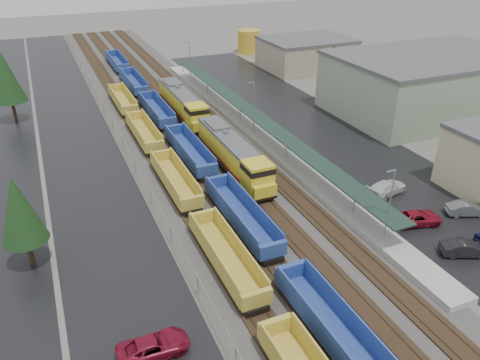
% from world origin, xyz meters
% --- Properties ---
extents(ballast_strip, '(20.00, 160.00, 0.08)m').
position_xyz_m(ballast_strip, '(0.00, 60.00, 0.04)').
color(ballast_strip, '#302D2B').
rests_on(ballast_strip, ground).
extents(trackbed, '(14.60, 160.00, 0.22)m').
position_xyz_m(trackbed, '(-0.00, 60.00, 0.16)').
color(trackbed, black).
rests_on(trackbed, ground).
extents(west_parking_lot, '(10.00, 160.00, 0.02)m').
position_xyz_m(west_parking_lot, '(-15.00, 60.00, 0.01)').
color(west_parking_lot, black).
rests_on(west_parking_lot, ground).
extents(west_road, '(9.00, 160.00, 0.02)m').
position_xyz_m(west_road, '(-25.00, 60.00, 0.01)').
color(west_road, black).
rests_on(west_road, ground).
extents(east_commuter_lot, '(16.00, 100.00, 0.02)m').
position_xyz_m(east_commuter_lot, '(19.00, 50.00, 0.01)').
color(east_commuter_lot, black).
rests_on(east_commuter_lot, ground).
extents(station_platform, '(3.00, 80.00, 8.00)m').
position_xyz_m(station_platform, '(9.50, 50.01, 0.73)').
color(station_platform, '#9E9B93').
rests_on(station_platform, ground).
extents(chainlink_fence, '(0.08, 160.04, 2.02)m').
position_xyz_m(chainlink_fence, '(-9.50, 58.44, 1.61)').
color(chainlink_fence, gray).
rests_on(chainlink_fence, ground).
extents(industrial_buildings, '(32.52, 75.30, 9.50)m').
position_xyz_m(industrial_buildings, '(37.76, 45.85, 4.25)').
color(industrial_buildings, '#BBAF8F').
rests_on(industrial_buildings, ground).
extents(tree_west_near, '(3.96, 3.96, 9.00)m').
position_xyz_m(tree_west_near, '(-22.00, 30.00, 5.82)').
color(tree_west_near, '#332316').
rests_on(tree_west_near, ground).
extents(tree_west_far, '(4.84, 4.84, 11.00)m').
position_xyz_m(tree_west_far, '(-23.00, 70.00, 7.12)').
color(tree_west_far, '#332316').
rests_on(tree_west_far, ground).
extents(tree_east, '(4.40, 4.40, 10.00)m').
position_xyz_m(tree_east, '(28.00, 58.00, 6.47)').
color(tree_east, '#332316').
rests_on(tree_east, ground).
extents(locomotive_lead, '(2.96, 19.53, 4.42)m').
position_xyz_m(locomotive_lead, '(2.00, 39.80, 2.36)').
color(locomotive_lead, black).
rests_on(locomotive_lead, ground).
extents(locomotive_trail, '(2.96, 19.53, 4.42)m').
position_xyz_m(locomotive_trail, '(2.00, 60.80, 2.36)').
color(locomotive_trail, black).
rests_on(locomotive_trail, ground).
extents(well_string_yellow, '(2.69, 92.76, 2.39)m').
position_xyz_m(well_string_yellow, '(-6.00, 30.42, 1.18)').
color(well_string_yellow, '#A48D2D').
rests_on(well_string_yellow, ground).
extents(well_string_blue, '(2.76, 118.14, 2.45)m').
position_xyz_m(well_string_blue, '(-2.00, 45.45, 1.21)').
color(well_string_blue, navy).
rests_on(well_string_blue, ground).
extents(storage_tank, '(5.44, 5.44, 5.44)m').
position_xyz_m(storage_tank, '(30.70, 98.57, 2.72)').
color(storage_tank, gold).
rests_on(storage_tank, ground).
extents(parked_car_west_c, '(2.54, 5.26, 1.44)m').
position_xyz_m(parked_car_west_c, '(-14.39, 15.50, 0.72)').
color(parked_car_west_c, maroon).
rests_on(parked_car_west_c, ground).
extents(parked_car_east_a, '(3.27, 4.72, 1.47)m').
position_xyz_m(parked_car_east_a, '(15.13, 15.34, 0.74)').
color(parked_car_east_a, black).
rests_on(parked_car_east_a, ground).
extents(parked_car_east_b, '(3.53, 5.49, 1.41)m').
position_xyz_m(parked_car_east_b, '(14.82, 21.27, 0.70)').
color(parked_car_east_b, maroon).
rests_on(parked_car_east_b, ground).
extents(parked_car_east_c, '(3.40, 5.89, 1.61)m').
position_xyz_m(parked_car_east_c, '(15.90, 27.55, 0.80)').
color(parked_car_east_c, silver).
rests_on(parked_car_east_c, ground).
extents(parked_car_east_e, '(3.09, 4.65, 1.45)m').
position_xyz_m(parked_car_east_e, '(20.88, 20.54, 0.72)').
color(parked_car_east_e, '#55575A').
rests_on(parked_car_east_e, ground).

